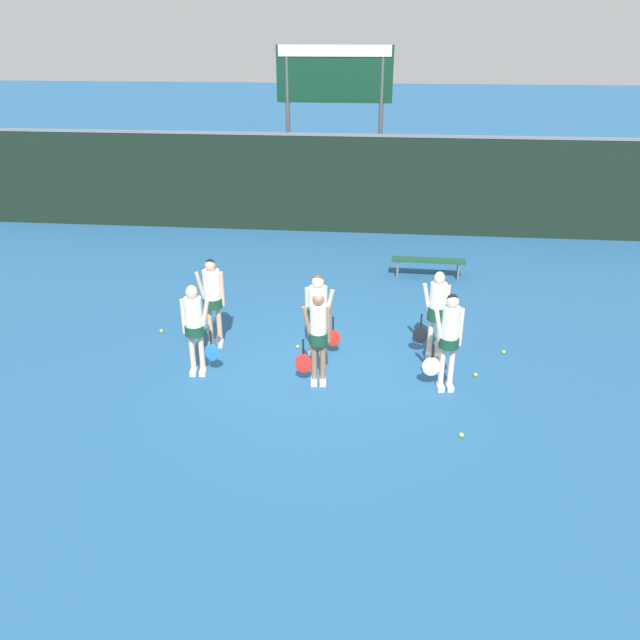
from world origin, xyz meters
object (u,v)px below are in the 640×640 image
Objects in this scene: player_4 at (318,308)px; tennis_ball_1 at (504,352)px; player_2 at (449,335)px; bench_courtside at (428,262)px; player_3 at (212,295)px; player_1 at (318,332)px; player_5 at (437,308)px; tennis_ball_4 at (461,435)px; tennis_ball_2 at (476,375)px; scoreboard at (334,88)px; tennis_ball_0 at (298,347)px; player_0 at (195,323)px; tennis_ball_3 at (161,331)px.

tennis_ball_1 is (3.59, 0.37, -0.93)m from player_4.
player_2 reaches higher than player_4.
player_3 reaches higher than bench_courtside.
player_1 is 1.07× the size of player_4.
player_3 is at bearing -173.44° from player_5.
player_2 is 24.86× the size of tennis_ball_4.
tennis_ball_2 is at bearing 30.70° from player_2.
scoreboard is 3.29× the size of player_4.
tennis_ball_1 is (1.25, 1.44, -1.01)m from player_2.
player_3 is 5.18m from tennis_ball_2.
tennis_ball_1 is at bearing -71.03° from bench_courtside.
tennis_ball_1 is (4.12, -9.28, -4.08)m from scoreboard.
tennis_ball_0 is (1.65, 0.02, -1.04)m from player_3.
player_1 is (2.21, -0.12, -0.00)m from player_0.
player_3 is 1.04× the size of player_5.
scoreboard is 10.17m from player_4.
player_4 is 3.66m from tennis_ball_4.
tennis_ball_2 is at bearing -12.88° from player_3.
tennis_ball_0 is at bearing 163.39° from player_4.
tennis_ball_1 is at bearing 69.17° from tennis_ball_4.
tennis_ball_3 is (-5.56, 0.46, -0.97)m from player_5.
player_3 is 25.16× the size of tennis_ball_4.
player_1 is 25.75× the size of tennis_ball_0.
player_1 is at bearing -78.60° from player_4.
player_4 is (2.09, 0.99, -0.05)m from player_0.
player_3 reaches higher than player_1.
player_1 is 0.96× the size of player_3.
player_5 is 25.57× the size of tennis_ball_0.
tennis_ball_0 is 3.97m from tennis_ball_4.
scoreboard reaches higher than player_4.
player_4 is 22.96× the size of tennis_ball_2.
player_2 is 1.27m from tennis_ball_2.
player_5 is at bearing -4.69° from tennis_ball_3.
scoreboard is at bearing 112.98° from player_5.
tennis_ball_1 is at bearing 41.39° from player_2.
tennis_ball_4 is at bearing -39.63° from player_4.
player_1 is 2.93m from tennis_ball_4.
player_2 is 6.01m from tennis_ball_3.
tennis_ball_3 is (-1.27, 0.43, -1.04)m from player_3.
player_0 is at bearing -158.52° from player_5.
player_4 is at bearing 20.21° from player_0.
player_0 is at bearing -51.35° from tennis_ball_3.
tennis_ball_1 is 0.97× the size of tennis_ball_3.
player_2 is 1.03× the size of player_5.
tennis_ball_2 is (0.61, -5.02, -0.37)m from bench_courtside.
player_0 is 0.97× the size of player_2.
player_4 is at bearing -8.60° from player_3.
player_2 is 1.20m from player_5.
player_3 is at bearing 171.51° from tennis_ball_2.
player_3 is 5.77m from tennis_ball_1.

